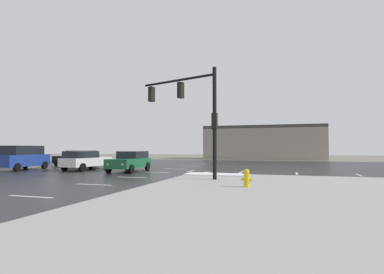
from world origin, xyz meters
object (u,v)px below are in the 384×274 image
Objects in this scene: fire_hydrant at (247,178)px; sedan_green at (130,161)px; traffic_signal_mast at (193,106)px; sedan_black at (77,158)px; suv_blue at (22,157)px; sedan_white at (85,160)px.

fire_hydrant is 12.71m from sedan_green.
traffic_signal_mast is at bearing 52.02° from sedan_green.
sedan_black is 1.01× the size of sedan_green.
fire_hydrant is (3.44, -3.22, -3.74)m from traffic_signal_mast.
suv_blue is 9.62m from sedan_green.
sedan_black is 1.00× the size of sedan_white.
traffic_signal_mast reaches higher than fire_hydrant.
sedan_green is (4.34, -0.31, 0.00)m from sedan_white.
traffic_signal_mast is 17.68m from sedan_black.
sedan_green is at bearing -16.04° from traffic_signal_mast.
sedan_white is 1.01× the size of sedan_green.
sedan_white is (-10.89, 4.92, -3.43)m from traffic_signal_mast.
traffic_signal_mast is at bearing 153.94° from sedan_black.
suv_blue reaches higher than sedan_green.
sedan_green is (-6.56, 4.62, -3.43)m from traffic_signal_mast.
fire_hydrant is at bearing -115.15° from suv_blue.
suv_blue is at bearing 110.16° from sedan_white.
fire_hydrant is 0.16× the size of suv_blue.
traffic_signal_mast is 6.02m from fire_hydrant.
sedan_green is at bearing -89.50° from suv_blue.
suv_blue is at bearing 6.87° from traffic_signal_mast.
sedan_black is 0.93× the size of suv_blue.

